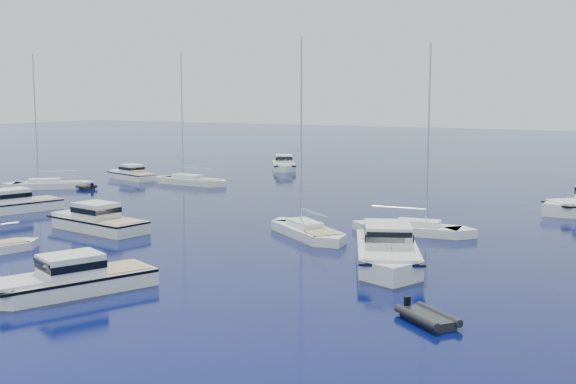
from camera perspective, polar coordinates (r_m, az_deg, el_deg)
ground at (r=35.94m, az=-19.65°, el=-8.83°), size 400.00×400.00×0.00m
motor_cruiser_near at (r=38.36m, az=-17.05°, el=-7.68°), size 6.19×10.09×2.54m
motor_cruiser_right at (r=43.25m, az=7.89°, el=-5.69°), size 8.37×12.09×3.07m
motor_cruiser_left at (r=66.25m, az=-21.33°, el=-1.52°), size 5.39×10.27×2.58m
motor_cruiser_centre at (r=55.66m, az=-15.07°, el=-2.90°), size 10.35×4.34×2.64m
motor_cruiser_far_l at (r=88.79m, az=-12.35°, el=1.02°), size 9.08×4.91×2.28m
motor_cruiser_horizon at (r=98.12m, az=-0.34°, el=1.80°), size 7.85×9.68×2.54m
sailboat_mid_r at (r=51.32m, az=1.52°, el=-3.52°), size 9.66×7.79×14.63m
sailboat_mid_l at (r=82.07m, az=-18.49°, el=0.27°), size 9.35×8.68×14.91m
sailboat_centre at (r=52.99m, az=9.87°, el=-3.28°), size 9.87×3.80×14.14m
sailboat_far_l at (r=82.25m, az=-7.75°, el=0.61°), size 10.48×2.75×15.39m
tender_yellow at (r=62.98m, az=-15.06°, el=-1.71°), size 3.93×3.61×0.95m
tender_grey_near at (r=32.77m, az=11.01°, el=-10.11°), size 3.69×3.35×0.95m
tender_grey_far at (r=80.75m, az=-16.01°, el=0.26°), size 3.56×2.27×0.95m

